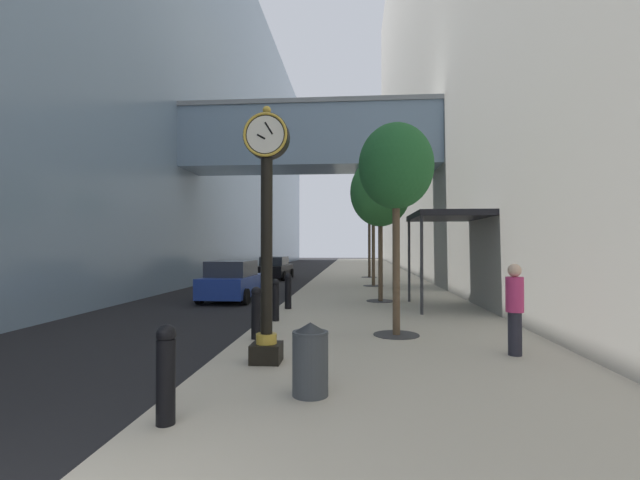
# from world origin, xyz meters

# --- Properties ---
(ground_plane) EXTENTS (110.00, 110.00, 0.00)m
(ground_plane) POSITION_xyz_m (0.00, 27.00, 0.00)
(ground_plane) COLOR black
(ground_plane) RESTS_ON ground
(sidewalk_right) EXTENTS (7.13, 80.00, 0.14)m
(sidewalk_right) POSITION_xyz_m (3.56, 30.00, 0.07)
(sidewalk_right) COLOR #BCB29E
(sidewalk_right) RESTS_ON ground
(building_block_left) EXTENTS (22.92, 80.00, 25.88)m
(building_block_left) POSITION_xyz_m (-10.90, 29.93, 12.90)
(building_block_left) COLOR #758EA8
(building_block_left) RESTS_ON ground
(building_block_right) EXTENTS (9.00, 80.00, 37.89)m
(building_block_right) POSITION_xyz_m (11.63, 30.00, 18.95)
(building_block_right) COLOR gray
(building_block_right) RESTS_ON ground
(street_clock) EXTENTS (0.84, 0.55, 4.77)m
(street_clock) POSITION_xyz_m (1.08, 5.63, 2.76)
(street_clock) COLOR black
(street_clock) RESTS_ON sidewalk_right
(bollard_nearest) EXTENTS (0.24, 0.24, 1.21)m
(bollard_nearest) POSITION_xyz_m (0.43, 2.77, 0.77)
(bollard_nearest) COLOR black
(bollard_nearest) RESTS_ON sidewalk_right
(bollard_third) EXTENTS (0.24, 0.24, 1.21)m
(bollard_third) POSITION_xyz_m (0.43, 7.64, 0.77)
(bollard_third) COLOR black
(bollard_third) RESTS_ON sidewalk_right
(bollard_fourth) EXTENTS (0.24, 0.24, 1.21)m
(bollard_fourth) POSITION_xyz_m (0.43, 10.08, 0.77)
(bollard_fourth) COLOR black
(bollard_fourth) RESTS_ON sidewalk_right
(bollard_fifth) EXTENTS (0.24, 0.24, 1.21)m
(bollard_fifth) POSITION_xyz_m (0.43, 12.51, 0.77)
(bollard_fifth) COLOR black
(bollard_fifth) RESTS_ON sidewalk_right
(street_tree_near) EXTENTS (1.81, 1.81, 5.14)m
(street_tree_near) POSITION_xyz_m (3.71, 8.32, 4.18)
(street_tree_near) COLOR #333335
(street_tree_near) RESTS_ON sidewalk_right
(street_tree_mid_near) EXTENTS (2.35, 2.35, 5.62)m
(street_tree_mid_near) POSITION_xyz_m (3.71, 14.83, 4.38)
(street_tree_mid_near) COLOR #333335
(street_tree_mid_near) RESTS_ON sidewalk_right
(street_tree_mid_far) EXTENTS (2.33, 2.33, 6.12)m
(street_tree_mid_far) POSITION_xyz_m (3.71, 21.34, 4.89)
(street_tree_mid_far) COLOR #333335
(street_tree_mid_far) RESTS_ON sidewalk_right
(street_tree_far) EXTENTS (1.87, 1.87, 6.27)m
(street_tree_far) POSITION_xyz_m (3.71, 27.84, 5.26)
(street_tree_far) COLOR #333335
(street_tree_far) RESTS_ON sidewalk_right
(trash_bin) EXTENTS (0.53, 0.53, 1.05)m
(trash_bin) POSITION_xyz_m (2.07, 3.93, 0.68)
(trash_bin) COLOR #383D42
(trash_bin) RESTS_ON sidewalk_right
(pedestrian_walking) EXTENTS (0.47, 0.47, 1.80)m
(pedestrian_walking) POSITION_xyz_m (5.85, 6.54, 1.10)
(pedestrian_walking) COLOR #23232D
(pedestrian_walking) RESTS_ON sidewalk_right
(storefront_awning) EXTENTS (2.40, 3.60, 3.30)m
(storefront_awning) POSITION_xyz_m (5.89, 13.19, 3.28)
(storefront_awning) COLOR black
(storefront_awning) RESTS_ON sidewalk_right
(car_blue_near) EXTENTS (2.17, 4.16, 1.67)m
(car_blue_near) POSITION_xyz_m (-2.41, 15.71, 0.81)
(car_blue_near) COLOR navy
(car_blue_near) RESTS_ON ground
(car_black_mid) EXTENTS (2.07, 4.63, 1.55)m
(car_black_mid) POSITION_xyz_m (-2.80, 27.62, 0.76)
(car_black_mid) COLOR black
(car_black_mid) RESTS_ON ground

